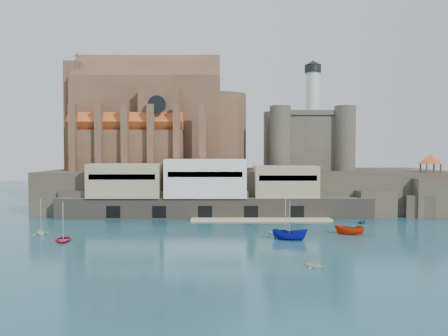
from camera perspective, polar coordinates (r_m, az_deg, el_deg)
ground at (r=76.56m, az=4.51°, el=-8.88°), size 300.00×300.00×0.00m
promontory at (r=114.86m, az=2.84°, el=-2.76°), size 100.00×36.00×10.00m
quay at (r=98.46m, az=-2.50°, el=-2.88°), size 70.00×12.00×13.05m
church at (r=118.43m, az=-8.91°, el=5.69°), size 47.00×25.93×30.51m
castle_keep at (r=118.18m, az=10.73°, el=3.84°), size 21.20×21.20×29.30m
rock_outcrop at (r=112.15m, az=25.34°, el=-3.53°), size 14.50×10.50×8.70m
pavilion at (r=111.82m, az=25.37°, el=0.93°), size 6.40×6.40×5.40m
boat_0 at (r=76.97m, az=-20.26°, el=-8.94°), size 3.68×1.83×4.96m
boat_1 at (r=57.59m, az=11.59°, el=-12.57°), size 2.59×2.59×2.64m
boat_2 at (r=74.10m, az=8.57°, el=-9.27°), size 2.74×2.70×5.88m
boat_4 at (r=84.10m, az=-22.78°, el=-8.05°), size 3.45×3.03×3.41m
boat_5 at (r=81.22m, az=16.04°, el=-8.32°), size 2.39×2.35×5.22m
boat_6 at (r=78.39m, az=8.02°, el=-8.64°), size 1.68×4.46×6.10m
boat_7 at (r=94.51m, az=17.59°, el=-6.89°), size 2.65×2.52×2.65m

